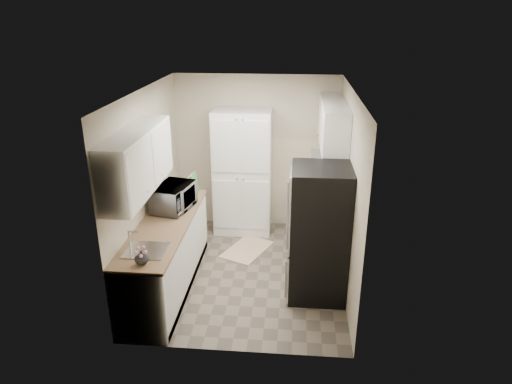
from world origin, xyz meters
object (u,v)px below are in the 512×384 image
toaster_oven (320,173)px  pantry_cabinet (243,173)px  microwave (174,197)px  electric_range (318,231)px  refrigerator (319,233)px  wine_bottle (174,189)px

toaster_oven → pantry_cabinet: bearing=165.4°
pantry_cabinet → microwave: 1.52m
electric_range → refrigerator: 0.88m
refrigerator → toaster_oven: (0.09, 1.75, 0.17)m
pantry_cabinet → wine_bottle: size_ratio=7.34×
microwave → wine_bottle: 0.41m
pantry_cabinet → electric_range: bearing=-38.2°
pantry_cabinet → refrigerator: size_ratio=1.18×
pantry_cabinet → wine_bottle: 1.26m
refrigerator → toaster_oven: refrigerator is taller
refrigerator → microwave: 1.97m
pantry_cabinet → refrigerator: pantry_cabinet is taller
pantry_cabinet → toaster_oven: bearing=1.2°
microwave → electric_range: bearing=-66.9°
wine_bottle → microwave: bearing=-75.8°
electric_range → toaster_oven: (0.05, 0.95, 0.55)m
wine_bottle → toaster_oven: 2.30m
electric_range → pantry_cabinet: bearing=141.8°
wine_bottle → refrigerator: bearing=-21.9°
wine_bottle → electric_range: bearing=-0.2°
pantry_cabinet → electric_range: pantry_cabinet is taller
microwave → wine_bottle: (-0.10, 0.39, -0.03)m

